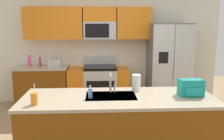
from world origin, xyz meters
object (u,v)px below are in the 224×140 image
Objects in this scene: range_oven at (99,86)px; sink_faucet at (111,81)px; drink_cup_orange at (34,99)px; bottle_pink at (29,61)px; pepper_mill at (40,62)px; refrigerator at (169,65)px; toaster at (55,63)px; soap_dispenser at (90,93)px; paper_towel_roll at (136,83)px; backpack at (191,87)px.

range_oven is 2.19m from sink_faucet.
sink_faucet is 1.06× the size of drink_cup_orange.
bottle_pink is at bearing 179.28° from range_oven.
pepper_mill is 0.24m from bottle_pink.
refrigerator is 6.94× the size of drink_cup_orange.
drink_cup_orange is at bearing -78.46° from pepper_mill.
pepper_mill is at bearing -179.89° from range_oven.
toaster is at bearing 179.56° from refrigerator.
range_oven is 2.38m from soap_dispenser.
sink_faucet reaches higher than pepper_mill.
sink_faucet is at bearing -50.90° from bottle_pink.
range_oven is 8.00× the size of soap_dispenser.
paper_towel_roll is at bearing 22.09° from drink_cup_orange.
soap_dispenser is at bearing -69.17° from toaster.
paper_towel_roll is at bearing -117.88° from refrigerator.
bottle_pink is at bearing 174.81° from pepper_mill.
drink_cup_orange reaches higher than toaster.
range_oven is at bearing 0.11° from pepper_mill.
sink_faucet is at bearing -54.78° from pepper_mill.
sink_faucet reaches higher than toaster.
backpack is (2.03, 0.27, 0.04)m from drink_cup_orange.
toaster is 2.48m from paper_towel_roll.
paper_towel_roll is at bearing 25.57° from soap_dispenser.
bottle_pink is at bearing 172.80° from toaster.
range_oven is 1.64m from bottle_pink.
sink_faucet is 0.88× the size of backpack.
sink_faucet is at bearing 169.98° from backpack.
bottle_pink is 2.91m from paper_towel_roll.
pepper_mill is 0.81× the size of bottle_pink.
range_oven is 1.41m from pepper_mill.
bottle_pink is (-0.57, 0.07, 0.04)m from toaster.
toaster is at bearing 127.81° from paper_towel_roll.
refrigerator is 3.12m from bottle_pink.
sink_faucet is at bearing -124.72° from refrigerator.
refrigerator is 7.12× the size of bottle_pink.
bottle_pink is 0.81× the size of backpack.
refrigerator is 7.71× the size of paper_towel_roll.
sink_faucet reaches higher than drink_cup_orange.
toaster is at bearing -176.88° from range_oven.
bottle_pink is 2.72m from sink_faucet.
pepper_mill is at bearing 138.27° from backpack.
sink_faucet reaches higher than paper_towel_roll.
drink_cup_orange is at bearing -161.47° from soap_dispenser.
range_oven is 5.10× the size of drink_cup_orange.
toaster is 2.34m from sink_faucet.
paper_towel_roll reaches higher than range_oven.
drink_cup_orange is (0.76, -2.57, -0.05)m from bottle_pink.
pepper_mill is 2.56m from sink_faucet.
pepper_mill is 3.42m from backpack.
refrigerator reaches higher than paper_towel_roll.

